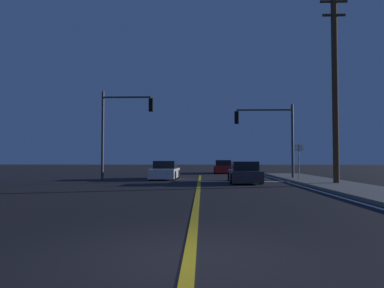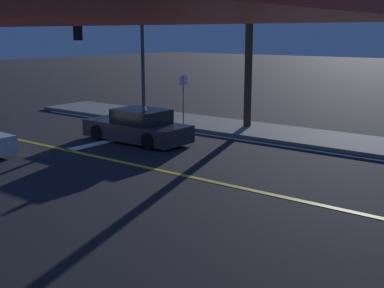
% 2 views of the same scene
% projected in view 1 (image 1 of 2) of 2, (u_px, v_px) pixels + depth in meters
% --- Properties ---
extents(ground_plane, '(160.00, 160.00, 0.00)m').
position_uv_depth(ground_plane, '(189.00, 261.00, 5.48)').
color(ground_plane, black).
extents(sidewalk_right, '(3.20, 35.81, 0.15)m').
position_uv_depth(sidewalk_right, '(376.00, 193.00, 15.20)').
color(sidewalk_right, slate).
rests_on(sidewalk_right, ground).
extents(lane_line_center, '(0.20, 33.82, 0.01)m').
position_uv_depth(lane_line_center, '(198.00, 194.00, 15.41)').
color(lane_line_center, gold).
rests_on(lane_line_center, ground).
extents(lane_line_edge_right, '(0.16, 33.82, 0.01)m').
position_uv_depth(lane_line_edge_right, '(332.00, 195.00, 15.25)').
color(lane_line_edge_right, white).
rests_on(lane_line_edge_right, ground).
extents(stop_bar, '(5.90, 0.50, 0.01)m').
position_uv_depth(stop_bar, '(244.00, 182.00, 23.77)').
color(stop_bar, white).
rests_on(stop_bar, ground).
extents(car_lead_oncoming_charcoal, '(1.93, 4.68, 1.34)m').
position_uv_depth(car_lead_oncoming_charcoal, '(244.00, 173.00, 22.82)').
color(car_lead_oncoming_charcoal, '#2D2D33').
rests_on(car_lead_oncoming_charcoal, ground).
extents(car_parked_curb_red, '(1.93, 4.24, 1.34)m').
position_uv_depth(car_parked_curb_red, '(223.00, 168.00, 37.03)').
color(car_parked_curb_red, maroon).
rests_on(car_parked_curb_red, ground).
extents(car_distant_tail_white, '(2.00, 4.42, 1.34)m').
position_uv_depth(car_distant_tail_white, '(165.00, 171.00, 26.77)').
color(car_distant_tail_white, silver).
rests_on(car_distant_tail_white, ground).
extents(traffic_signal_near_right, '(4.24, 0.28, 5.43)m').
position_uv_depth(traffic_signal_near_right, '(271.00, 129.00, 26.14)').
color(traffic_signal_near_right, '#38383D').
rests_on(traffic_signal_near_right, ground).
extents(traffic_signal_far_left, '(3.58, 0.28, 6.17)m').
position_uv_depth(traffic_signal_far_left, '(120.00, 121.00, 25.06)').
color(traffic_signal_far_left, '#38383D').
rests_on(traffic_signal_far_left, ground).
extents(utility_pole_right, '(1.55, 0.34, 11.19)m').
position_uv_depth(utility_pole_right, '(335.00, 85.00, 20.72)').
color(utility_pole_right, '#42301E').
rests_on(utility_pole_right, ground).
extents(street_sign_corner, '(0.56, 0.06, 2.45)m').
position_uv_depth(street_sign_corner, '(299.00, 156.00, 23.23)').
color(street_sign_corner, slate).
rests_on(street_sign_corner, ground).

